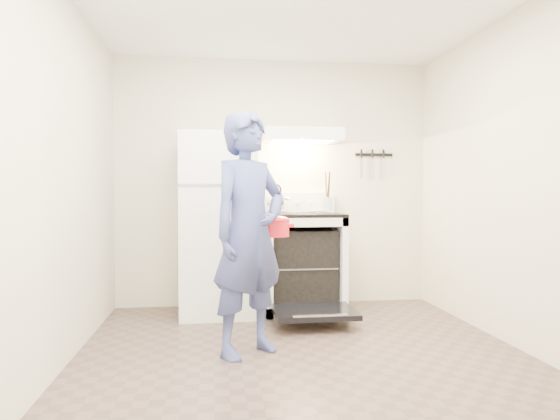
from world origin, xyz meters
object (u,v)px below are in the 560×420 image
Objects in this scene: refrigerator at (218,224)px; stove_body at (302,263)px; tea_kettle at (275,198)px; person at (249,233)px; dutch_oven at (272,228)px.

refrigerator is 1.85× the size of stove_body.
tea_kettle is (0.56, 0.12, 0.24)m from refrigerator.
person is at bearing -115.84° from stove_body.
tea_kettle is 0.85× the size of dutch_oven.
stove_body is at bearing -19.89° from tea_kettle.
dutch_oven is (-0.41, -1.01, 0.42)m from stove_body.
person reaches higher than tea_kettle.
refrigerator is 1.06m from dutch_oven.
refrigerator is at bearing -168.13° from tea_kettle.
tea_kettle is at bearing 11.87° from refrigerator.
person is 0.31m from dutch_oven.
tea_kettle is (-0.25, 0.09, 0.63)m from stove_body.
person reaches higher than dutch_oven.
person is at bearing -104.66° from tea_kettle.
dutch_oven is at bearing -112.30° from stove_body.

